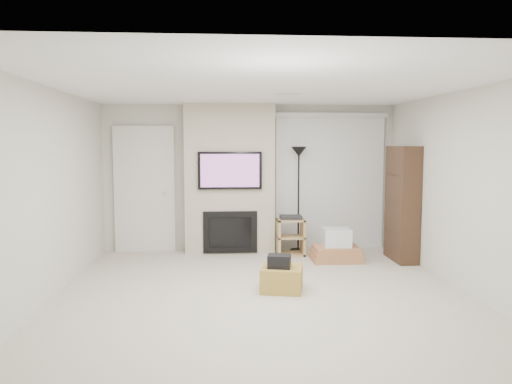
{
  "coord_description": "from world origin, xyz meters",
  "views": [
    {
      "loc": [
        -0.5,
        -5.87,
        1.83
      ],
      "look_at": [
        0.0,
        1.2,
        1.15
      ],
      "focal_mm": 35.0,
      "sensor_mm": 36.0,
      "label": 1
    }
  ],
  "objects": [
    {
      "name": "bookshelf",
      "position": [
        2.34,
        1.72,
        0.9
      ],
      "size": [
        0.3,
        0.8,
        1.8
      ],
      "color": "#332115",
      "rests_on": "floor"
    },
    {
      "name": "ceiling",
      "position": [
        0.0,
        0.0,
        2.5
      ],
      "size": [
        5.0,
        5.5,
        0.0
      ],
      "primitive_type": "cube",
      "color": "white",
      "rests_on": "wall_back"
    },
    {
      "name": "fireplace_wall",
      "position": [
        -0.35,
        2.54,
        1.24
      ],
      "size": [
        1.5,
        0.47,
        2.5
      ],
      "color": "#BEB399",
      "rests_on": "floor"
    },
    {
      "name": "av_stand",
      "position": [
        0.65,
        2.22,
        0.35
      ],
      "size": [
        0.45,
        0.38,
        0.66
      ],
      "color": "tan",
      "rests_on": "floor"
    },
    {
      "name": "wall_front",
      "position": [
        0.0,
        -2.75,
        1.25
      ],
      "size": [
        5.0,
        0.0,
        2.5
      ],
      "primitive_type": "cube",
      "rotation": [
        1.57,
        0.0,
        0.0
      ],
      "color": "beige",
      "rests_on": "ground"
    },
    {
      "name": "wall_right",
      "position": [
        2.5,
        0.0,
        1.25
      ],
      "size": [
        0.0,
        5.5,
        2.5
      ],
      "primitive_type": "cube",
      "rotation": [
        1.57,
        0.0,
        1.57
      ],
      "color": "beige",
      "rests_on": "ground"
    },
    {
      "name": "black_bag",
      "position": [
        0.22,
        0.18,
        0.38
      ],
      "size": [
        0.32,
        0.27,
        0.16
      ],
      "primitive_type": "cube",
      "rotation": [
        0.0,
        0.0,
        -0.21
      ],
      "color": "black",
      "rests_on": "ottoman"
    },
    {
      "name": "floor",
      "position": [
        0.0,
        0.0,
        0.0
      ],
      "size": [
        5.0,
        5.5,
        0.0
      ],
      "primitive_type": "cube",
      "color": "beige",
      "rests_on": "ground"
    },
    {
      "name": "vertical_blinds",
      "position": [
        1.4,
        2.7,
        1.27
      ],
      "size": [
        1.98,
        0.1,
        2.37
      ],
      "color": "silver",
      "rests_on": "floor"
    },
    {
      "name": "box_stack",
      "position": [
        1.3,
        1.74,
        0.2
      ],
      "size": [
        0.77,
        0.58,
        0.51
      ],
      "color": "#B07249",
      "rests_on": "floor"
    },
    {
      "name": "entry_door",
      "position": [
        -1.8,
        2.71,
        1.05
      ],
      "size": [
        1.02,
        0.11,
        2.14
      ],
      "color": "silver",
      "rests_on": "floor"
    },
    {
      "name": "ottoman",
      "position": [
        0.26,
        0.21,
        0.15
      ],
      "size": [
        0.59,
        0.59,
        0.3
      ],
      "primitive_type": "cube",
      "rotation": [
        0.0,
        0.0,
        -0.21
      ],
      "color": "#A78334",
      "rests_on": "floor"
    },
    {
      "name": "hvac_vent",
      "position": [
        0.4,
        0.8,
        2.5
      ],
      "size": [
        0.35,
        0.18,
        0.01
      ],
      "primitive_type": "cube",
      "color": "silver",
      "rests_on": "ceiling"
    },
    {
      "name": "wall_left",
      "position": [
        -2.5,
        0.0,
        1.25
      ],
      "size": [
        0.0,
        5.5,
        2.5
      ],
      "primitive_type": "cube",
      "rotation": [
        1.57,
        0.0,
        1.57
      ],
      "color": "beige",
      "rests_on": "ground"
    },
    {
      "name": "wall_back",
      "position": [
        0.0,
        2.75,
        1.25
      ],
      "size": [
        5.0,
        0.0,
        2.5
      ],
      "primitive_type": "cube",
      "rotation": [
        1.57,
        0.0,
        0.0
      ],
      "color": "beige",
      "rests_on": "ground"
    },
    {
      "name": "floor_lamp",
      "position": [
        0.82,
        2.49,
        1.41
      ],
      "size": [
        0.27,
        0.27,
        1.79
      ],
      "color": "black",
      "rests_on": "floor"
    }
  ]
}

